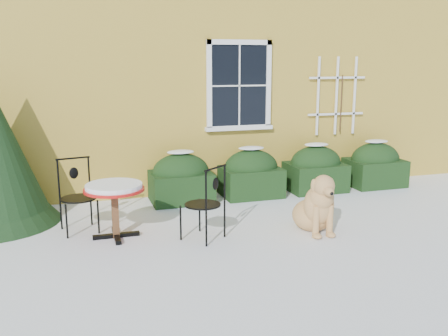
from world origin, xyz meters
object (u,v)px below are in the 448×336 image
object	(u,v)px
patio_chair_far	(78,195)
dog	(317,208)
bistro_table	(114,193)
patio_chair_near	(205,203)

from	to	relation	value
patio_chair_far	dog	size ratio (longest dim) A/B	1.05
bistro_table	patio_chair_near	bearing A→B (deg)	-20.46
patio_chair_near	dog	distance (m)	1.62
patio_chair_near	dog	size ratio (longest dim) A/B	1.04
bistro_table	patio_chair_far	xyz separation A→B (m)	(-0.48, 0.46, -0.12)
bistro_table	patio_chair_near	world-z (taller)	patio_chair_near
patio_chair_near	dog	bearing A→B (deg)	134.50
dog	bistro_table	bearing A→B (deg)	169.82
bistro_table	dog	size ratio (longest dim) A/B	0.82
bistro_table	patio_chair_far	world-z (taller)	patio_chair_far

